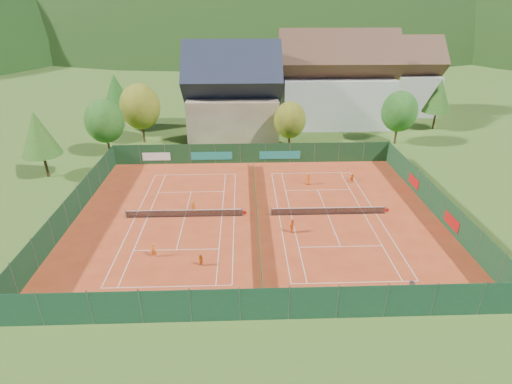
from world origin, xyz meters
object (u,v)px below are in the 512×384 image
object	(u,v)px
ball_hopper	(412,284)
player_right_far_a	(308,179)
hotel_block_a	(336,85)
player_right_near	(292,226)
player_left_mid	(201,260)
player_left_near	(154,251)
hotel_block_b	(394,81)
player_left_far	(193,207)
player_right_far_b	(352,178)
chalet	(233,97)

from	to	relation	value
ball_hopper	player_right_far_a	bearing A→B (deg)	104.44
player_right_far_a	hotel_block_a	bearing A→B (deg)	-106.43
player_right_near	player_left_mid	bearing A→B (deg)	159.07
player_left_near	hotel_block_b	bearing A→B (deg)	37.82
player_left_far	player_right_near	world-z (taller)	player_right_near
player_left_mid	player_right_far_a	xyz separation A→B (m)	(12.41, 17.21, 0.16)
hotel_block_a	player_left_mid	size ratio (longest dim) A/B	17.48
player_left_near	player_left_mid	xyz separation A→B (m)	(4.51, -1.61, -0.08)
ball_hopper	player_right_far_a	xyz separation A→B (m)	(-5.41, 20.99, 0.22)
hotel_block_b	player_right_far_b	xyz separation A→B (m)	(-17.13, -35.39, -6.01)
ball_hopper	player_right_near	size ratio (longest dim) A/B	0.52
hotel_block_a	player_left_near	world-z (taller)	hotel_block_a
player_left_far	player_right_near	bearing A→B (deg)	178.31
player_left_mid	hotel_block_b	bearing A→B (deg)	90.73
player_left_mid	player_right_near	size ratio (longest dim) A/B	0.80
ball_hopper	hotel_block_b	bearing A→B (deg)	72.84
hotel_block_a	hotel_block_b	distance (m)	16.14
hotel_block_b	player_left_far	xyz separation A→B (m)	(-37.10, -42.86, -5.95)
player_left_mid	player_left_near	bearing A→B (deg)	-165.28
player_left_mid	hotel_block_a	bearing A→B (deg)	99.04
hotel_block_a	player_left_mid	bearing A→B (deg)	-115.36
player_right_far_b	player_right_near	bearing A→B (deg)	29.41
chalet	hotel_block_b	distance (m)	35.85
hotel_block_a	player_right_far_b	bearing A→B (deg)	-96.53
player_left_far	player_left_mid	bearing A→B (deg)	122.25
chalet	player_left_near	xyz separation A→B (m)	(-6.88, -37.49, -5.93)
chalet	hotel_block_b	xyz separation A→B (m)	(33.00, 14.00, -0.01)
ball_hopper	player_right_far_a	size ratio (longest dim) A/B	0.52
player_left_far	player_right_near	distance (m)	11.65
chalet	player_right_far_a	bearing A→B (deg)	-65.38
ball_hopper	player_left_far	xyz separation A→B (m)	(-19.54, 14.02, 0.11)
chalet	player_left_mid	bearing A→B (deg)	-93.48
player_left_near	player_right_near	bearing A→B (deg)	1.48
player_left_far	player_right_far_a	distance (m)	15.76
hotel_block_a	ball_hopper	world-z (taller)	hotel_block_a
player_right_far_a	player_right_far_b	bearing A→B (deg)	-173.72
chalet	hotel_block_a	xyz separation A→B (m)	(19.00, 6.00, 0.76)
hotel_block_a	ball_hopper	bearing A→B (deg)	-94.17
hotel_block_a	player_left_near	size ratio (longest dim) A/B	15.44
ball_hopper	player_left_mid	xyz separation A→B (m)	(-17.81, 3.78, 0.06)
chalet	player_right_near	distance (m)	34.79
player_right_near	ball_hopper	bearing A→B (deg)	-98.23
hotel_block_a	ball_hopper	size ratio (longest dim) A/B	27.00
player_right_far_b	chalet	bearing A→B (deg)	-76.73
chalet	ball_hopper	distance (m)	45.97
hotel_block_a	ball_hopper	xyz separation A→B (m)	(-3.56, -48.88, -6.83)
hotel_block_a	player_right_far_b	size ratio (longest dim) A/B	17.86
player_left_near	player_right_far_a	size ratio (longest dim) A/B	0.90
hotel_block_b	player_right_far_b	bearing A→B (deg)	-115.83
chalet	player_left_mid	distance (m)	39.63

